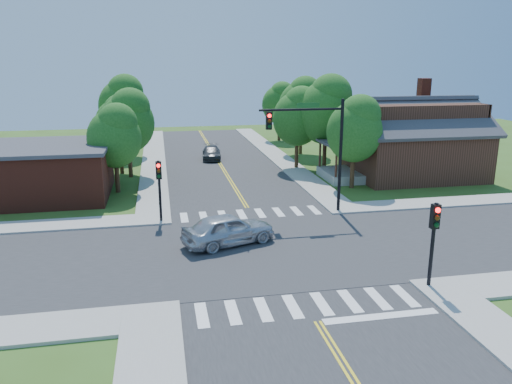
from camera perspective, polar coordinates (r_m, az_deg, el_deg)
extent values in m
plane|color=#39581B|center=(25.94, 1.91, -6.61)|extent=(100.00, 100.00, 0.00)
cube|color=#2D2D30|center=(25.93, 1.91, -6.56)|extent=(10.00, 90.00, 0.04)
cube|color=#2D2D30|center=(25.93, 1.91, -6.55)|extent=(90.00, 10.00, 0.04)
cube|color=#2D2D30|center=(25.94, 1.91, -6.61)|extent=(10.20, 10.20, 0.06)
cube|color=#9E9B93|center=(50.75, 2.33, 4.19)|extent=(2.20, 40.00, 0.14)
cube|color=#9E9B93|center=(49.42, -11.60, 3.61)|extent=(2.20, 40.00, 0.14)
cube|color=white|center=(31.20, -8.21, -2.90)|extent=(0.45, 2.00, 0.01)
cube|color=white|center=(31.27, -6.02, -2.78)|extent=(0.45, 2.00, 0.01)
cube|color=white|center=(31.39, -3.83, -2.66)|extent=(0.45, 2.00, 0.01)
cube|color=white|center=(31.55, -1.67, -2.54)|extent=(0.45, 2.00, 0.01)
cube|color=white|center=(31.76, 0.47, -2.42)|extent=(0.45, 2.00, 0.01)
cube|color=white|center=(32.01, 2.58, -2.29)|extent=(0.45, 2.00, 0.01)
cube|color=white|center=(32.30, 4.65, -2.17)|extent=(0.45, 2.00, 0.01)
cube|color=white|center=(32.64, 6.68, -2.04)|extent=(0.45, 2.00, 0.01)
cube|color=white|center=(19.77, -6.21, -13.80)|extent=(0.45, 2.00, 0.01)
cube|color=white|center=(19.88, -2.67, -13.55)|extent=(0.45, 2.00, 0.01)
cube|color=white|center=(20.06, 0.82, -13.25)|extent=(0.45, 2.00, 0.01)
cube|color=white|center=(20.32, 4.22, -12.91)|extent=(0.45, 2.00, 0.01)
cube|color=white|center=(20.63, 7.51, -12.53)|extent=(0.45, 2.00, 0.01)
cube|color=white|center=(21.02, 10.69, -12.14)|extent=(0.45, 2.00, 0.01)
cube|color=white|center=(21.46, 13.74, -11.72)|extent=(0.45, 2.00, 0.01)
cube|color=white|center=(21.96, 16.64, -11.29)|extent=(0.45, 2.00, 0.01)
cube|color=yellow|center=(50.93, -4.82, 4.16)|extent=(0.10, 37.50, 0.01)
cube|color=yellow|center=(50.95, -4.59, 4.17)|extent=(0.10, 37.50, 0.01)
cube|color=white|center=(20.17, 14.08, -13.72)|extent=(4.60, 0.45, 0.09)
cylinder|color=black|center=(31.69, 9.62, 3.96)|extent=(0.20, 0.20, 7.20)
cylinder|color=black|center=(30.45, 5.22, 9.37)|extent=(5.20, 0.14, 0.14)
cube|color=#19591E|center=(30.49, 5.99, 9.83)|extent=(1.40, 0.04, 0.30)
cube|color=black|center=(30.02, 1.48, 8.15)|extent=(0.34, 0.28, 1.05)
sphere|color=#FF0C0C|center=(29.82, 1.56, 8.71)|extent=(0.22, 0.22, 0.22)
sphere|color=#3F2605|center=(29.86, 1.55, 8.10)|extent=(0.22, 0.22, 0.22)
sphere|color=#05330F|center=(29.89, 1.55, 7.49)|extent=(0.22, 0.22, 0.22)
cylinder|color=black|center=(22.38, 19.49, -5.87)|extent=(0.16, 0.16, 3.80)
cube|color=black|center=(21.96, 19.79, -2.63)|extent=(0.34, 0.28, 1.05)
sphere|color=#FF0C0C|center=(21.74, 20.08, -1.97)|extent=(0.22, 0.22, 0.22)
sphere|color=#3F2605|center=(21.83, 20.01, -2.77)|extent=(0.22, 0.22, 0.22)
sphere|color=#05330F|center=(21.92, 19.94, -3.57)|extent=(0.22, 0.22, 0.22)
cylinder|color=black|center=(30.08, -10.94, -0.01)|extent=(0.16, 0.16, 3.80)
cube|color=black|center=(29.77, -11.07, 2.45)|extent=(0.34, 0.28, 1.05)
sphere|color=#FF0C0C|center=(29.54, -11.10, 2.98)|extent=(0.22, 0.22, 0.22)
sphere|color=#3F2605|center=(29.61, -11.06, 2.37)|extent=(0.22, 0.22, 0.22)
sphere|color=#05330F|center=(29.68, -11.03, 1.77)|extent=(0.22, 0.22, 0.22)
cube|color=#341C12|center=(43.64, 17.46, 4.33)|extent=(10.00, 8.00, 4.00)
cube|color=#9E9B93|center=(41.37, 9.57, 1.92)|extent=(2.60, 4.50, 0.70)
cylinder|color=#341C12|center=(38.90, 9.15, 3.00)|extent=(0.18, 0.18, 2.50)
cylinder|color=#341C12|center=(42.60, 7.32, 4.10)|extent=(0.18, 0.18, 2.50)
cube|color=#38383D|center=(40.87, 9.73, 5.47)|extent=(2.80, 4.80, 0.18)
cube|color=maroon|center=(47.64, 18.29, 7.00)|extent=(0.90, 0.90, 7.11)
cube|color=maroon|center=(38.52, -23.92, 2.00)|extent=(10.00, 8.00, 3.50)
cube|color=#38383D|center=(38.19, -24.21, 4.71)|extent=(10.40, 8.40, 0.25)
cylinder|color=#382314|center=(38.56, 10.95, 2.38)|extent=(0.34, 0.34, 2.64)
ellipsoid|color=#1A5017|center=(38.04, 11.18, 6.78)|extent=(4.17, 3.96, 4.58)
sphere|color=#1A5017|center=(37.82, 11.81, 8.61)|extent=(3.06, 3.06, 3.06)
cylinder|color=#382314|center=(44.12, 7.83, 4.41)|extent=(0.34, 0.34, 3.13)
ellipsoid|color=#1A5017|center=(43.62, 8.00, 8.98)|extent=(4.94, 4.69, 5.43)
sphere|color=#1A5017|center=(43.40, 8.54, 10.90)|extent=(3.62, 3.62, 3.62)
cylinder|color=#382314|center=(52.02, 5.13, 5.99)|extent=(0.34, 0.34, 2.96)
ellipsoid|color=#1A5017|center=(51.61, 5.22, 9.67)|extent=(4.68, 4.44, 5.14)
sphere|color=#1A5017|center=(51.39, 5.64, 11.20)|extent=(3.43, 3.43, 3.43)
cylinder|color=#382314|center=(60.68, 2.64, 7.15)|extent=(0.34, 0.34, 2.62)
ellipsoid|color=#1A5017|center=(60.35, 2.67, 9.94)|extent=(4.14, 3.93, 4.55)
sphere|color=#1A5017|center=(60.13, 3.02, 11.10)|extent=(3.04, 3.04, 3.04)
cylinder|color=#382314|center=(38.01, -15.59, 1.77)|extent=(0.34, 0.34, 2.45)
ellipsoid|color=#1A5017|center=(37.50, -15.89, 5.89)|extent=(3.87, 3.67, 4.25)
sphere|color=#1A5017|center=(37.12, -15.57, 7.64)|extent=(2.83, 2.83, 2.83)
cylinder|color=#382314|center=(44.24, -15.15, 3.66)|extent=(0.34, 0.34, 2.53)
ellipsoid|color=#1A5017|center=(43.80, -15.40, 7.33)|extent=(3.99, 3.79, 4.39)
sphere|color=#1A5017|center=(43.45, -15.13, 8.88)|extent=(2.93, 2.93, 2.93)
cylinder|color=#382314|center=(52.52, -14.69, 5.69)|extent=(0.34, 0.34, 3.05)
ellipsoid|color=#1A5017|center=(52.10, -14.94, 9.43)|extent=(4.81, 4.57, 5.29)
sphere|color=#1A5017|center=(51.78, -14.73, 11.02)|extent=(3.53, 3.53, 3.53)
cylinder|color=#382314|center=(61.21, -14.15, 6.73)|extent=(0.34, 0.34, 2.51)
ellipsoid|color=#1A5017|center=(60.89, -14.32, 9.38)|extent=(3.97, 3.77, 4.37)
sphere|color=#1A5017|center=(60.58, -14.11, 10.50)|extent=(2.91, 2.91, 2.91)
cylinder|color=#382314|center=(44.77, 4.66, 4.39)|extent=(0.34, 0.34, 2.73)
ellipsoid|color=#1A5017|center=(44.31, 4.74, 8.33)|extent=(4.32, 4.10, 4.75)
sphere|color=#1A5017|center=(44.07, 5.23, 9.97)|extent=(3.16, 3.16, 3.16)
cylinder|color=#382314|center=(42.69, -14.20, 3.47)|extent=(0.34, 0.34, 2.74)
ellipsoid|color=#1A5017|center=(42.21, -14.47, 7.60)|extent=(4.33, 4.11, 4.76)
sphere|color=#1A5017|center=(41.86, -14.19, 9.36)|extent=(3.18, 3.18, 3.18)
imported|color=silver|center=(26.35, -3.18, -4.33)|extent=(4.97, 6.12, 1.68)
imported|color=#2F3235|center=(49.12, -5.12, 4.44)|extent=(2.51, 4.60, 1.25)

